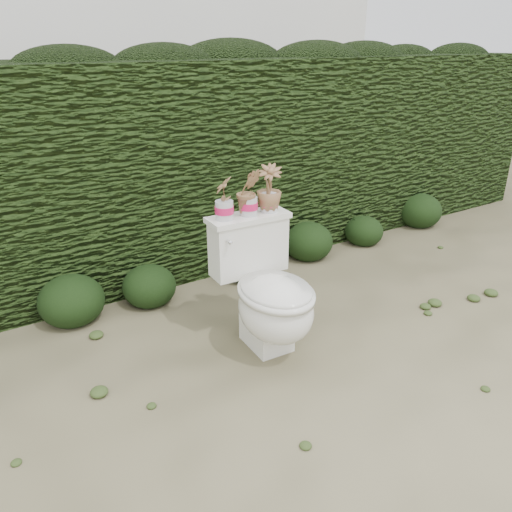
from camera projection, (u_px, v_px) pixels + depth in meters
ground at (276, 348)px, 3.04m from camera, size 60.00×60.00×0.00m
hedge at (164, 167)px, 3.96m from camera, size 8.00×1.00×1.60m
house_wall at (76, 20)px, 7.19m from camera, size 8.00×3.50×4.00m
toilet at (268, 294)px, 2.92m from camera, size 0.51×0.70×0.78m
potted_plant_left at (224, 199)px, 2.83m from camera, size 0.13×0.15×0.24m
potted_plant_center at (249, 193)px, 2.90m from camera, size 0.17×0.15×0.26m
potted_plant_right at (269, 190)px, 2.96m from camera, size 0.21×0.21×0.27m
liriope_clump_2 at (71, 297)px, 3.28m from camera, size 0.43×0.43×0.34m
liriope_clump_3 at (149, 283)px, 3.52m from camera, size 0.38×0.38×0.30m
liriope_clump_4 at (242, 259)px, 3.90m from camera, size 0.39×0.39×0.31m
liriope_clump_5 at (308, 238)px, 4.27m from camera, size 0.42×0.42×0.34m
liriope_clump_6 at (364, 228)px, 4.57m from camera, size 0.35×0.35×0.28m
liriope_clump_7 at (420, 208)px, 5.02m from camera, size 0.44×0.44×0.35m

